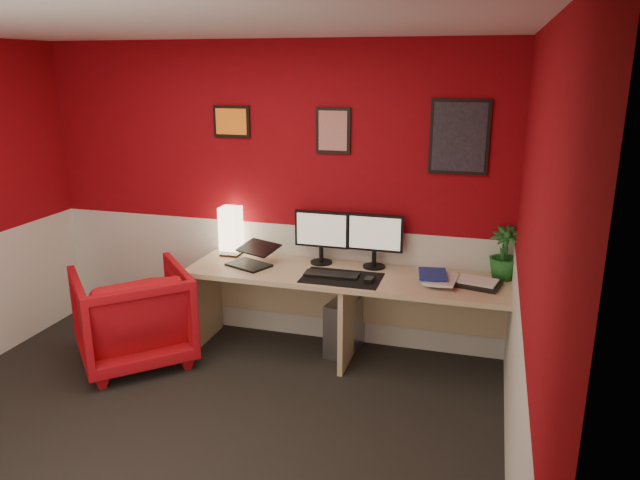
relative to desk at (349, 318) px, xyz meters
The scene contains 24 objects.
ground 1.65m from the desk, 119.15° to the right, with size 4.00×3.50×0.01m, color black.
ceiling 2.67m from the desk, 119.15° to the right, with size 4.00×3.50×0.01m, color white.
wall_back 1.23m from the desk, 156.24° to the left, with size 4.00×0.01×2.50m, color maroon.
wall_right 2.06m from the desk, 49.11° to the right, with size 0.01×3.50×2.50m, color maroon.
wainscot_back 0.86m from the desk, 156.54° to the left, with size 4.00×0.01×1.00m, color silver.
wainscot_right 1.86m from the desk, 49.23° to the right, with size 0.01×3.50×1.00m, color silver.
desk is the anchor object (origin of this frame).
shoji_lamp 1.25m from the desk, 168.74° to the left, with size 0.16×0.16×0.40m, color #FFE5B2.
laptop 0.96m from the desk, behind, with size 0.33×0.23×0.22m, color black.
monitor_left 0.75m from the desk, 144.40° to the left, with size 0.45×0.06×0.58m, color black.
monitor_right 0.71m from the desk, 56.25° to the left, with size 0.45×0.06×0.58m, color black.
desk_mat 0.38m from the desk, 111.11° to the right, with size 0.60×0.38×0.01m, color black.
keyboard 0.41m from the desk, 146.65° to the right, with size 0.42×0.14×0.02m, color black.
mouse 0.45m from the desk, 36.48° to the right, with size 0.06×0.10×0.03m, color black.
book_bottom 0.70m from the desk, ahead, with size 0.20×0.27×0.02m, color navy.
book_middle 0.71m from the desk, ahead, with size 0.23×0.31×0.02m, color silver.
book_top 0.69m from the desk, ahead, with size 0.20×0.27×0.03m, color navy.
zen_tray 1.02m from the desk, ahead, with size 0.35×0.25×0.03m, color black.
potted_plant 1.30m from the desk, 11.35° to the left, with size 0.23×0.23×0.41m, color #19591E.
pc_tower 0.23m from the desk, 113.33° to the left, with size 0.20×0.45×0.45m, color #99999E.
armchair 1.72m from the desk, 163.74° to the right, with size 0.83×0.85×0.77m, color #B60912.
art_left 1.88m from the desk, 163.25° to the left, with size 0.32×0.02×0.26m, color orange.
art_center 1.49m from the desk, 124.59° to the left, with size 0.28×0.02×0.36m, color red.
art_right 1.63m from the desk, 23.78° to the left, with size 0.44×0.02×0.56m, color black.
Camera 1 is at (1.79, -2.91, 2.29)m, focal length 33.81 mm.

